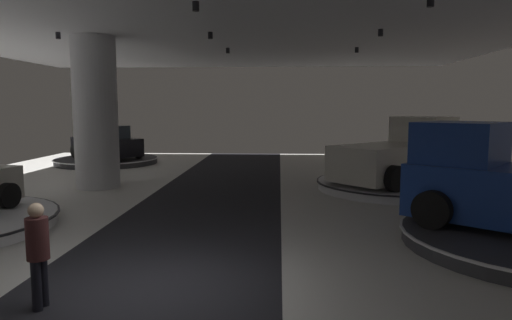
{
  "coord_description": "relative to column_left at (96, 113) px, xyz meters",
  "views": [
    {
      "loc": [
        2.14,
        -6.96,
        2.95
      ],
      "look_at": [
        1.45,
        6.41,
        1.4
      ],
      "focal_mm": 31.8,
      "sensor_mm": 36.0,
      "label": 1
    }
  ],
  "objects": [
    {
      "name": "column_left",
      "position": [
        0.0,
        0.0,
        0.0
      ],
      "size": [
        1.58,
        1.58,
        5.5
      ],
      "color": "silver",
      "rests_on": "ground"
    },
    {
      "name": "display_platform_deep_left",
      "position": [
        -2.4,
        7.07,
        -2.58
      ],
      "size": [
        5.33,
        5.33,
        0.31
      ],
      "color": "#333338",
      "rests_on": "ground"
    },
    {
      "name": "visitor_walking_near",
      "position": [
        3.21,
        -10.09,
        -1.84
      ],
      "size": [
        0.32,
        0.32,
        1.59
      ],
      "color": "black",
      "rests_on": "ground"
    },
    {
      "name": "ground",
      "position": [
        4.58,
        -9.36,
        -2.77
      ],
      "size": [
        24.0,
        44.0,
        0.06
      ],
      "color": "silver"
    },
    {
      "name": "display_platform_far_right",
      "position": [
        10.93,
        0.04,
        -2.57
      ],
      "size": [
        5.68,
        5.68,
        0.31
      ],
      "color": "silver",
      "rests_on": "ground"
    },
    {
      "name": "pickup_truck_far_right",
      "position": [
        11.17,
        0.26,
        -1.5
      ],
      "size": [
        5.33,
        5.12,
        2.3
      ],
      "color": "silver",
      "rests_on": "display_platform_far_right"
    },
    {
      "name": "display_car_deep_left",
      "position": [
        -2.38,
        7.05,
        -1.68
      ],
      "size": [
        4.41,
        4.02,
        1.71
      ],
      "color": "black",
      "rests_on": "display_platform_deep_left"
    }
  ]
}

